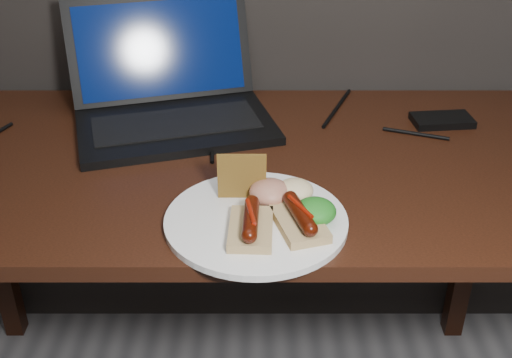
% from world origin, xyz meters
% --- Properties ---
extents(desk, '(1.40, 0.70, 0.75)m').
position_xyz_m(desk, '(0.00, 1.38, 0.66)').
color(desk, '#391A0E').
rests_on(desk, ground).
extents(laptop, '(0.49, 0.45, 0.25)m').
position_xyz_m(laptop, '(-0.12, 1.56, 0.80)').
color(laptop, black).
rests_on(laptop, desk).
extents(hard_drive, '(0.14, 0.08, 0.02)m').
position_xyz_m(hard_drive, '(0.48, 1.54, 0.76)').
color(hard_drive, black).
rests_on(hard_drive, desk).
extents(desk_cables, '(1.03, 0.38, 0.01)m').
position_xyz_m(desk_cables, '(0.01, 1.50, 0.75)').
color(desk_cables, black).
rests_on(desk_cables, desk).
extents(plate, '(0.37, 0.37, 0.01)m').
position_xyz_m(plate, '(0.07, 1.15, 0.76)').
color(plate, white).
rests_on(plate, desk).
extents(bread_sausage_center, '(0.07, 0.12, 0.04)m').
position_xyz_m(bread_sausage_center, '(0.06, 1.10, 0.78)').
color(bread_sausage_center, tan).
rests_on(bread_sausage_center, plate).
extents(bread_sausage_right, '(0.10, 0.13, 0.04)m').
position_xyz_m(bread_sausage_right, '(0.14, 1.12, 0.78)').
color(bread_sausage_right, tan).
rests_on(bread_sausage_right, plate).
extents(crispbread, '(0.09, 0.01, 0.08)m').
position_xyz_m(crispbread, '(0.04, 1.21, 0.80)').
color(crispbread, olive).
rests_on(crispbread, plate).
extents(salad_greens, '(0.07, 0.07, 0.04)m').
position_xyz_m(salad_greens, '(0.16, 1.14, 0.78)').
color(salad_greens, '#1A5A12').
rests_on(salad_greens, plate).
extents(salsa_mound, '(0.07, 0.07, 0.04)m').
position_xyz_m(salsa_mound, '(0.09, 1.20, 0.78)').
color(salsa_mound, maroon).
rests_on(salsa_mound, plate).
extents(coleslaw_mound, '(0.06, 0.06, 0.04)m').
position_xyz_m(coleslaw_mound, '(0.13, 1.21, 0.78)').
color(coleslaw_mound, white).
rests_on(coleslaw_mound, plate).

